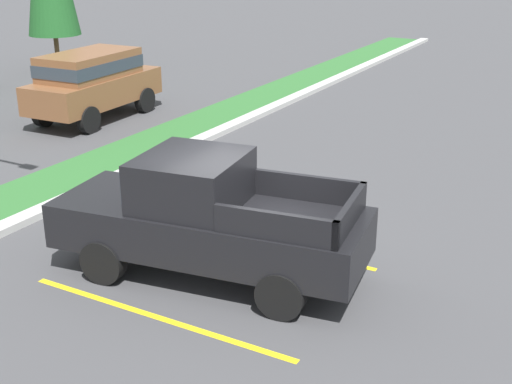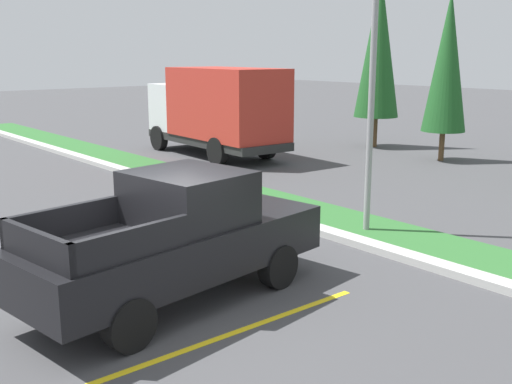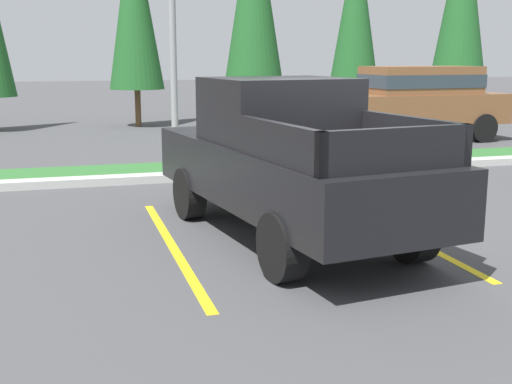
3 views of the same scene
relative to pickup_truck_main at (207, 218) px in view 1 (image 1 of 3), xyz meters
name	(u,v)px [view 1 (image 1 of 3)]	position (x,y,z in m)	size (l,w,h in m)	color
ground_plane	(247,272)	(0.40, -0.53, -1.04)	(120.00, 120.00, 0.00)	#424244
parking_line_near	(156,317)	(-1.54, -0.05, -1.04)	(0.12, 4.80, 0.01)	yellow
parking_line_far	(255,241)	(1.56, -0.05, -1.04)	(0.12, 4.80, 0.01)	yellow
curb_strip	(36,213)	(0.40, 4.47, -0.97)	(56.00, 0.40, 0.15)	#B2B2AD
pickup_truck_main	(207,218)	(0.00, 0.00, 0.00)	(2.61, 5.44, 2.10)	black
suv_distant	(93,80)	(7.01, 8.72, 0.20)	(4.68, 2.12, 2.10)	black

